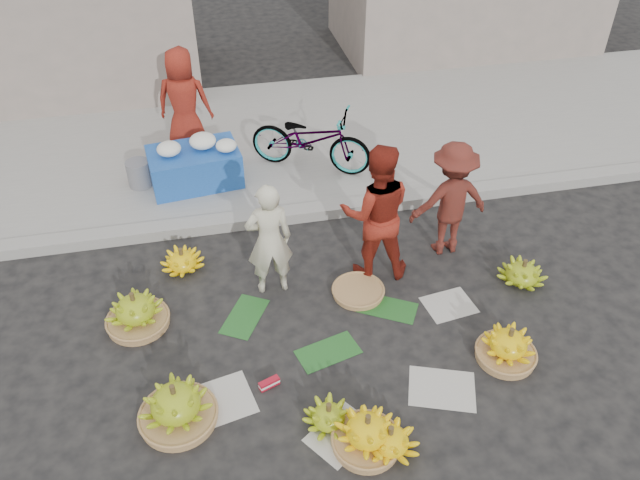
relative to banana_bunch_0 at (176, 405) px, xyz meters
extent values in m
plane|color=black|center=(1.66, 0.72, -0.21)|extent=(80.00, 80.00, 0.00)
cube|color=gray|center=(1.66, 2.92, -0.14)|extent=(40.00, 0.25, 0.15)
cube|color=gray|center=(1.66, 5.02, -0.15)|extent=(40.00, 4.00, 0.12)
cylinder|color=#9B6F41|center=(0.00, 0.00, -0.17)|extent=(0.73, 0.73, 0.09)
cylinder|color=#44341B|center=(0.00, 0.00, 0.22)|extent=(0.05, 0.05, 0.12)
cylinder|color=#44341B|center=(1.37, -0.34, 0.01)|extent=(0.05, 0.05, 0.12)
cylinder|color=#9B6F41|center=(1.66, -0.63, -0.17)|extent=(0.62, 0.62, 0.09)
cylinder|color=#44341B|center=(1.66, -0.63, 0.16)|extent=(0.05, 0.05, 0.12)
cylinder|color=#44341B|center=(1.85, -0.71, 0.04)|extent=(0.05, 0.05, 0.12)
cylinder|color=#9B6F41|center=(3.34, 0.07, -0.17)|extent=(0.61, 0.61, 0.09)
cylinder|color=#44341B|center=(3.34, 0.07, 0.15)|extent=(0.05, 0.05, 0.12)
cylinder|color=#44341B|center=(4.03, 1.11, 0.06)|extent=(0.05, 0.05, 0.12)
cylinder|color=#9B6F41|center=(-0.39, 1.35, -0.17)|extent=(0.67, 0.67, 0.09)
cylinder|color=#44341B|center=(-0.39, 1.35, 0.19)|extent=(0.05, 0.05, 0.12)
cylinder|color=#44341B|center=(0.13, 2.19, 0.04)|extent=(0.05, 0.05, 0.12)
cylinder|color=#9B6F41|center=(2.10, 1.32, -0.18)|extent=(0.68, 0.68, 0.07)
cube|color=#AB1224|center=(0.89, 0.20, -0.17)|extent=(0.22, 0.14, 0.09)
imported|color=beige|center=(1.13, 1.63, 0.50)|extent=(0.54, 0.36, 1.43)
imported|color=maroon|center=(2.37, 1.69, 0.64)|extent=(0.93, 0.78, 1.71)
imported|color=maroon|center=(3.36, 1.91, 0.53)|extent=(0.99, 0.59, 1.50)
cube|color=#1949A4|center=(0.40, 3.91, 0.16)|extent=(1.31, 0.91, 0.51)
ellipsoid|color=white|center=(0.09, 3.86, 0.51)|extent=(0.33, 0.33, 0.18)
ellipsoid|color=white|center=(0.55, 3.96, 0.52)|extent=(0.37, 0.37, 0.20)
ellipsoid|color=white|center=(0.86, 3.81, 0.50)|extent=(0.29, 0.29, 0.16)
cylinder|color=slate|center=(-0.38, 4.00, 0.09)|extent=(0.33, 0.33, 0.38)
imported|color=maroon|center=(0.36, 4.81, 0.72)|extent=(0.89, 0.69, 1.62)
imported|color=gray|center=(2.06, 3.96, 0.37)|extent=(1.39, 1.86, 0.94)
camera|label=1|loc=(0.57, -3.76, 4.78)|focal=35.00mm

